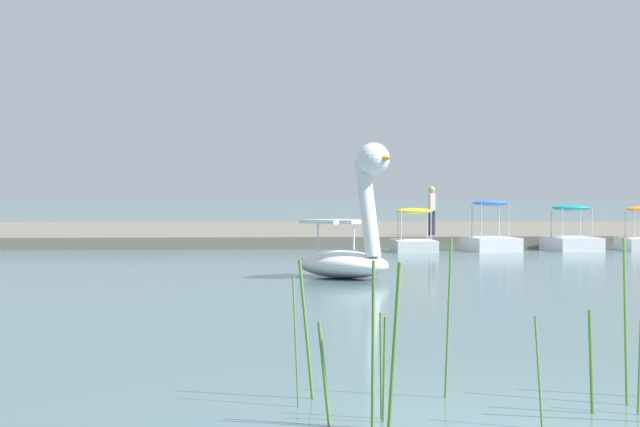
{
  "coord_description": "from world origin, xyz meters",
  "views": [
    {
      "loc": [
        -2.38,
        -9.56,
        1.89
      ],
      "look_at": [
        0.09,
        22.3,
        1.33
      ],
      "focal_mm": 67.23,
      "sensor_mm": 36.0,
      "label": 1
    }
  ],
  "objects": [
    {
      "name": "pedal_boat_blue",
      "position": [
        6.07,
        28.4,
        0.43
      ],
      "size": [
        1.67,
        2.38,
        1.65
      ],
      "color": "white",
      "rests_on": "ground_plane"
    },
    {
      "name": "pedal_boat_teal",
      "position": [
        8.8,
        28.63,
        0.44
      ],
      "size": [
        1.55,
        2.46,
        1.49
      ],
      "color": "white",
      "rests_on": "ground_plane"
    },
    {
      "name": "swan_boat",
      "position": [
        0.28,
        16.61,
        0.75
      ],
      "size": [
        2.69,
        2.94,
        2.96
      ],
      "color": "white",
      "rests_on": "ground_plane"
    },
    {
      "name": "shore_bank_far",
      "position": [
        0.0,
        40.59,
        0.21
      ],
      "size": [
        144.5,
        21.34,
        0.41
      ],
      "primitive_type": "cube",
      "color": "#6B665B",
      "rests_on": "ground_plane"
    },
    {
      "name": "person_on_path",
      "position": [
        4.66,
        31.31,
        1.32
      ],
      "size": [
        0.24,
        0.26,
        1.69
      ],
      "color": "#23283D",
      "rests_on": "shore_bank_far"
    },
    {
      "name": "pedal_boat_yellow",
      "position": [
        3.56,
        28.16,
        0.41
      ],
      "size": [
        1.35,
        2.21,
        1.39
      ],
      "color": "white",
      "rests_on": "ground_plane"
    },
    {
      "name": "reed_clump_foreground",
      "position": [
        0.0,
        0.46,
        0.63
      ],
      "size": [
        3.37,
        1.6,
        1.56
      ],
      "color": "#4C7F33",
      "rests_on": "ground_plane"
    },
    {
      "name": "ground_plane",
      "position": [
        0.0,
        0.0,
        0.0
      ],
      "size": [
        687.43,
        687.43,
        0.0
      ],
      "primitive_type": "plane",
      "color": "slate"
    }
  ]
}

